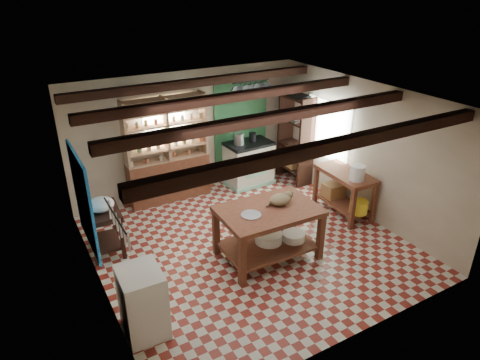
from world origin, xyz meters
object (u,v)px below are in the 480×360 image
stove (248,163)px  prep_table (105,231)px  white_cabinet (143,302)px  work_table (268,233)px  right_counter (344,193)px  cat (280,199)px

stove → prep_table: bearing=-164.5°
white_cabinet → work_table: bearing=16.7°
right_counter → stove: bearing=116.2°
work_table → prep_table: size_ratio=2.00×
stove → prep_table: (-3.47, -1.12, -0.09)m
prep_table → right_counter: 4.49m
stove → cat: (-0.92, -2.55, 0.50)m
white_cabinet → right_counter: size_ratio=0.76×
prep_table → white_cabinet: 2.09m
stove → cat: bearing=-112.2°
stove → right_counter: bearing=-69.0°
white_cabinet → right_counter: bearing=15.9°
white_cabinet → cat: bearing=16.2°
prep_table → right_counter: (4.38, -0.99, 0.05)m
work_table → stove: 2.85m
stove → prep_table: size_ratio=1.26×
right_counter → cat: bearing=-163.5°
prep_table → cat: bearing=-25.3°
prep_table → cat: 2.98m
cat → work_table: bearing=-178.7°
prep_table → white_cabinet: white_cabinet is taller
work_table → prep_table: bearing=149.1°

